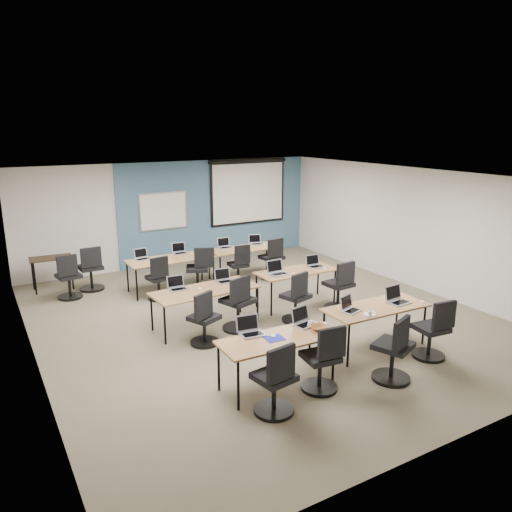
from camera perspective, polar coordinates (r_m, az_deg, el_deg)
floor at (r=9.73m, az=0.50°, el=-7.01°), size 8.00×9.00×0.02m
ceiling at (r=9.07m, az=0.54°, el=9.03°), size 8.00×9.00×0.02m
wall_back at (r=13.30m, az=-9.41°, el=4.81°), size 8.00×0.04×2.70m
wall_front at (r=6.08m, az=22.85°, el=-8.30°), size 8.00×0.04×2.70m
wall_left at (r=8.12m, az=-24.63°, el=-2.77°), size 0.04×9.00×2.70m
wall_right at (r=11.80m, az=17.51°, el=3.06°), size 0.04×9.00×2.70m
blue_accent_panel at (r=13.75m, az=-4.48°, el=5.29°), size 5.50×0.04×2.70m
whiteboard at (r=13.11m, az=-10.54°, el=5.06°), size 1.28×0.03×0.98m
projector_screen at (r=14.05m, az=-0.89°, el=7.74°), size 2.40×0.10×1.82m
training_table_front_left at (r=7.07m, az=2.46°, el=-9.72°), size 1.67×0.70×0.73m
training_table_front_right at (r=8.44m, az=13.54°, el=-5.93°), size 1.76×0.73×0.73m
training_table_mid_left at (r=9.08m, az=-5.85°, el=-4.06°), size 1.93×0.80×0.73m
training_table_mid_right at (r=10.22m, az=4.64°, el=-1.93°), size 1.67×0.70×0.73m
training_table_back_left at (r=11.25m, az=-9.73°, el=-0.49°), size 1.91×0.79×0.73m
training_table_back_right at (r=12.02m, az=-1.32°, el=0.69°), size 1.73×0.72×0.73m
laptop_0 at (r=7.15m, az=-0.64°, el=-8.42°), size 0.34×0.29×0.26m
mouse_0 at (r=7.09m, az=1.98°, el=-9.11°), size 0.08×0.11×0.03m
task_chair_0 at (r=6.53m, az=2.26°, el=-14.52°), size 0.53×0.53×1.01m
laptop_1 at (r=7.51m, az=5.46°, el=-7.33°), size 0.33×0.28×0.25m
mouse_1 at (r=7.57m, az=7.89°, el=-7.64°), size 0.07×0.10×0.04m
task_chair_1 at (r=7.11m, az=7.64°, el=-12.11°), size 0.52×0.52×1.00m
laptop_2 at (r=8.14m, az=10.64°, el=-5.76°), size 0.31×0.26×0.24m
mouse_2 at (r=8.12m, az=13.30°, el=-6.33°), size 0.08×0.10×0.03m
task_chair_2 at (r=7.54m, az=15.51°, el=-10.74°), size 0.59×0.56×1.03m
laptop_3 at (r=8.69m, az=15.82°, el=-4.69°), size 0.36×0.31×0.27m
mouse_3 at (r=8.82m, az=18.51°, el=-4.99°), size 0.08×0.11×0.04m
task_chair_3 at (r=8.43m, az=19.59°, el=-8.41°), size 0.52×0.52×1.00m
laptop_4 at (r=9.12m, az=-9.00°, el=-3.41°), size 0.31×0.27×0.24m
mouse_4 at (r=9.07m, az=-6.41°, el=-3.74°), size 0.08×0.11×0.04m
task_chair_4 at (r=8.46m, az=-5.95°, el=-7.61°), size 0.53×0.49×0.98m
laptop_5 at (r=9.47m, az=-3.66°, el=-2.58°), size 0.31×0.27×0.24m
mouse_5 at (r=9.38m, az=-1.49°, el=-3.02°), size 0.08×0.11×0.04m
task_chair_5 at (r=8.99m, az=-2.00°, el=-5.90°), size 0.59×0.58×1.05m
laptop_6 at (r=9.92m, az=2.43°, el=-1.70°), size 0.36×0.31×0.27m
mouse_6 at (r=9.96m, az=4.30°, el=-1.99°), size 0.06×0.10×0.03m
task_chair_6 at (r=9.39m, az=4.65°, el=-5.17°), size 0.53×0.52×1.00m
laptop_7 at (r=10.51m, az=6.72°, el=-0.89°), size 0.31×0.27×0.24m
mouse_7 at (r=10.41m, az=7.82°, el=-1.35°), size 0.06×0.09×0.03m
task_chair_7 at (r=10.10m, az=9.57°, el=-3.80°), size 0.55×0.55×1.03m
laptop_8 at (r=11.29m, az=-12.91°, el=-0.07°), size 0.30×0.26×0.23m
mouse_8 at (r=11.24m, az=-11.25°, el=-0.29°), size 0.08×0.10×0.03m
task_chair_8 at (r=10.74m, az=-11.03°, el=-2.89°), size 0.49×0.49×0.97m
laptop_9 at (r=11.64m, az=-8.70°, el=0.60°), size 0.32×0.27×0.24m
mouse_9 at (r=11.50m, az=-7.37°, el=0.23°), size 0.08×0.11×0.04m
task_chair_9 at (r=11.14m, az=-6.51°, el=-1.94°), size 0.58×0.54×1.02m
laptop_10 at (r=12.06m, az=-3.58°, el=1.23°), size 0.31×0.27×0.24m
mouse_10 at (r=12.02m, az=-2.14°, el=0.98°), size 0.09×0.12×0.04m
task_chair_10 at (r=11.61m, az=-1.92°, el=-1.33°), size 0.46×0.46×0.95m
laptop_11 at (r=12.40m, az=0.03°, el=1.64°), size 0.31×0.26×0.24m
mouse_11 at (r=12.33m, az=0.91°, el=1.33°), size 0.08×0.11×0.03m
task_chair_11 at (r=11.97m, az=1.90°, el=-0.66°), size 0.54×0.54×1.02m
blue_mousepad at (r=7.03m, az=2.12°, el=-9.40°), size 0.28×0.24×0.01m
snack_bowl at (r=7.36m, az=7.18°, el=-8.13°), size 0.32×0.32×0.06m
snack_plate at (r=8.05m, az=12.84°, el=-6.52°), size 0.24×0.24×0.01m
coffee_cup at (r=7.99m, az=12.91°, el=-6.46°), size 0.08×0.08×0.05m
utility_table at (r=12.02m, az=-22.37°, el=-0.59°), size 0.90×0.50×0.75m
spare_chair_a at (r=11.72m, az=-18.31°, el=-1.75°), size 0.55×0.55×1.02m
spare_chair_b at (r=11.31m, az=-20.60°, el=-2.62°), size 0.51×0.51×0.99m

